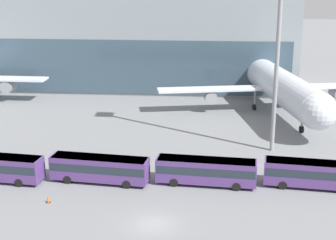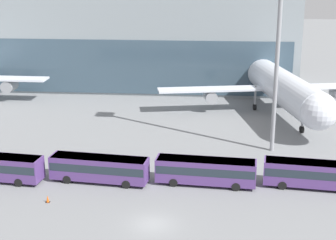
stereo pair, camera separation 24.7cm
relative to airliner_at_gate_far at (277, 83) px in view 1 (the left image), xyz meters
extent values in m
plane|color=slate|center=(-17.06, -43.96, -5.03)|extent=(440.00, 440.00, 0.00)
cylinder|color=gray|center=(-50.14, 3.28, -2.13)|extent=(2.37, 3.49, 2.33)
cylinder|color=silver|center=(0.21, -1.03, 0.00)|extent=(12.35, 35.30, 5.54)
sphere|color=silver|center=(3.67, -18.13, 0.00)|extent=(5.43, 5.43, 5.43)
cone|color=silver|center=(-3.25, 16.07, 0.00)|extent=(6.68, 8.55, 5.27)
cube|color=silver|center=(-0.21, 1.05, -0.97)|extent=(41.89, 11.70, 0.35)
cylinder|color=gray|center=(-11.75, -1.28, -2.29)|extent=(2.70, 3.41, 2.13)
cube|color=red|center=(-3.08, 15.23, 5.24)|extent=(1.62, 6.13, 8.82)
cube|color=silver|center=(-3.08, 15.23, 0.56)|extent=(14.76, 5.99, 0.28)
cylinder|color=gray|center=(2.53, -12.50, -2.51)|extent=(0.36, 0.36, 3.92)
cylinder|color=black|center=(2.53, -12.50, -4.48)|extent=(0.66, 1.17, 1.10)
cylinder|color=gray|center=(3.32, 1.77, -2.51)|extent=(0.36, 0.36, 3.92)
cylinder|color=black|center=(3.32, 1.77, -4.48)|extent=(0.66, 1.17, 1.10)
cylinder|color=gray|center=(-3.74, 0.34, -2.51)|extent=(0.36, 0.36, 3.92)
cylinder|color=black|center=(-3.74, 0.34, -4.48)|extent=(0.66, 1.17, 1.10)
cylinder|color=black|center=(-33.47, -33.72, -4.53)|extent=(1.03, 0.41, 1.00)
cylinder|color=black|center=(-33.73, -36.13, -4.53)|extent=(1.03, 0.41, 1.00)
cube|color=#56387A|center=(-24.60, -33.96, -3.27)|extent=(11.92, 3.90, 2.76)
cube|color=#232D38|center=(-24.60, -33.96, -3.00)|extent=(11.69, 3.90, 0.96)
cube|color=silver|center=(-24.60, -33.96, -1.96)|extent=(11.56, 3.78, 0.12)
cylinder|color=black|center=(-20.86, -33.15, -4.53)|extent=(1.03, 0.41, 1.00)
cylinder|color=black|center=(-21.13, -35.56, -4.53)|extent=(1.03, 0.41, 1.00)
cylinder|color=black|center=(-28.07, -32.35, -4.53)|extent=(1.03, 0.41, 1.00)
cylinder|color=black|center=(-28.33, -34.76, -4.53)|extent=(1.03, 0.41, 1.00)
cube|color=#56387A|center=(-11.99, -33.65, -3.27)|extent=(11.87, 3.57, 2.76)
cube|color=#232D38|center=(-11.99, -33.65, -3.00)|extent=(11.64, 3.58, 0.96)
cube|color=silver|center=(-11.99, -33.65, -1.96)|extent=(11.52, 3.47, 0.12)
cylinder|color=black|center=(-8.28, -32.74, -4.53)|extent=(1.02, 0.38, 1.00)
cylinder|color=black|center=(-8.48, -35.15, -4.53)|extent=(1.02, 0.38, 1.00)
cylinder|color=black|center=(-15.51, -32.14, -4.53)|extent=(1.02, 0.38, 1.00)
cylinder|color=black|center=(-15.71, -34.56, -4.53)|extent=(1.02, 0.38, 1.00)
cube|color=#56387A|center=(0.61, -33.50, -3.27)|extent=(11.92, 3.95, 2.76)
cube|color=#232D38|center=(0.61, -33.50, -3.00)|extent=(11.69, 3.95, 0.96)
cube|color=silver|center=(0.61, -33.50, -1.96)|extent=(11.56, 3.83, 0.12)
cylinder|color=black|center=(-2.85, -31.88, -4.53)|extent=(1.03, 0.41, 1.00)
cylinder|color=black|center=(-3.13, -34.29, -4.53)|extent=(1.03, 0.41, 1.00)
cylinder|color=gray|center=(-2.94, -20.97, 10.80)|extent=(0.58, 0.58, 31.65)
cube|color=black|center=(-29.07, -39.94, -5.02)|extent=(0.46, 0.46, 0.02)
cone|color=#EA5914|center=(-29.07, -39.94, -4.62)|extent=(0.34, 0.34, 0.77)
camera|label=1|loc=(-11.77, -89.89, 19.53)|focal=55.00mm
camera|label=2|loc=(-11.53, -89.87, 19.53)|focal=55.00mm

